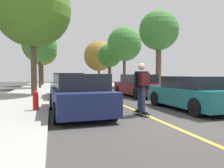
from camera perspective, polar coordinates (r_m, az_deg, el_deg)
ground at (r=6.69m, az=13.52°, el=-9.86°), size 80.00×80.00×0.00m
center_line at (r=10.31m, az=2.58°, el=-5.41°), size 0.12×39.20×0.01m
parked_car_left_nearest at (r=7.90m, az=-8.66°, el=-2.65°), size 2.04×4.21×1.44m
parked_car_left_near at (r=13.33m, az=-11.52°, el=-0.54°), size 2.01×4.39×1.51m
parked_car_right_nearest at (r=9.35m, az=20.00°, el=-2.31°), size 1.92×4.23×1.35m
parked_car_right_near at (r=14.27m, az=6.78°, el=-0.46°), size 1.93×4.67×1.42m
street_tree_left_nearest at (r=15.03m, az=-20.03°, el=17.95°), size 4.71×4.71×7.69m
street_tree_left_near at (r=22.19m, az=-18.47°, el=9.52°), size 3.23×3.23×5.67m
street_tree_left_far at (r=28.24m, az=-17.86°, el=8.38°), size 3.67×3.67×6.07m
street_tree_right_nearest at (r=16.30m, az=12.15°, el=13.37°), size 2.81×2.81×5.84m
street_tree_right_near at (r=23.20m, az=3.25°, el=10.37°), size 3.60×3.60×6.27m
street_tree_right_far at (r=28.83m, az=-0.65°, el=7.34°), size 3.05×3.05×5.27m
street_tree_right_farthest at (r=35.29m, az=-3.45°, el=7.33°), size 4.80×4.80×6.65m
fire_hydrant at (r=8.29m, az=-19.37°, el=-4.14°), size 0.20×0.20×0.70m
skateboard at (r=7.69m, az=7.69°, el=-7.53°), size 0.31×0.86×0.10m
skateboarder at (r=7.55m, az=7.87°, el=-0.14°), size 0.59×0.71×1.71m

